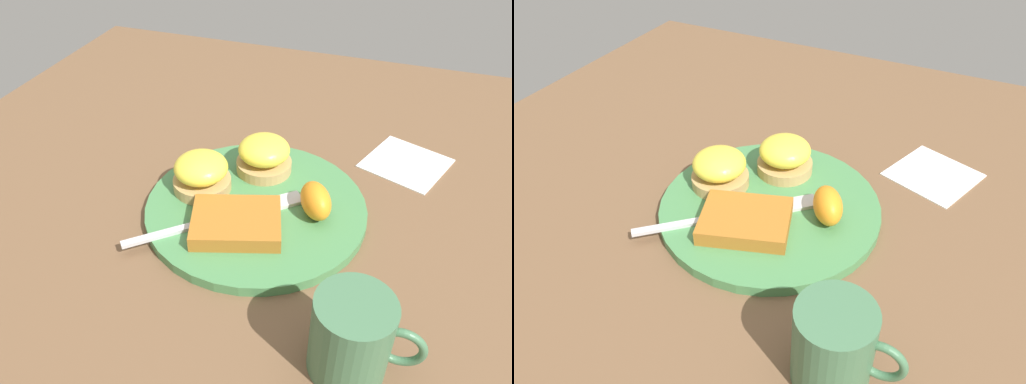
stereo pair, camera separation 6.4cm
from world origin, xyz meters
TOP-DOWN VIEW (x-y plane):
  - ground_plane at (0.00, 0.00)m, footprint 1.10×1.10m
  - plate at (0.00, 0.00)m, footprint 0.29×0.29m
  - sandwich_benedict_left at (-0.01, 0.08)m, footprint 0.08×0.08m
  - sandwich_benedict_right at (-0.08, 0.01)m, footprint 0.08×0.08m
  - hashbrown_patty at (-0.01, -0.05)m, footprint 0.13×0.11m
  - orange_wedge at (0.08, 0.01)m, footprint 0.06×0.07m
  - fork at (-0.02, -0.04)m, footprint 0.19×0.17m
  - cup at (0.16, -0.19)m, footprint 0.11×0.08m
  - napkin at (0.18, 0.18)m, footprint 0.14×0.14m

SIDE VIEW (x-z plane):
  - ground_plane at x=0.00m, z-range 0.00..0.00m
  - napkin at x=0.18m, z-range 0.00..0.00m
  - plate at x=0.00m, z-range 0.00..0.01m
  - fork at x=-0.02m, z-range 0.01..0.02m
  - hashbrown_patty at x=-0.01m, z-range 0.01..0.03m
  - orange_wedge at x=0.08m, z-range 0.01..0.06m
  - sandwich_benedict_left at x=-0.01m, z-range 0.01..0.07m
  - sandwich_benedict_right at x=-0.08m, z-range 0.01..0.07m
  - cup at x=0.16m, z-range 0.00..0.09m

